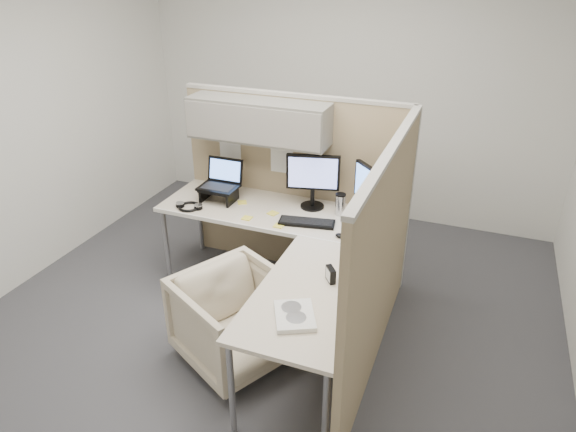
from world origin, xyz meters
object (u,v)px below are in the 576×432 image
(office_chair, at_px, (236,316))
(keyboard, at_px, (307,223))
(desk, at_px, (285,243))
(monitor_left, at_px, (313,177))

(office_chair, xyz_separation_m, keyboard, (0.23, 0.85, 0.37))
(desk, distance_m, keyboard, 0.29)
(monitor_left, bearing_deg, office_chair, -111.58)
(desk, relative_size, office_chair, 2.71)
(office_chair, relative_size, monitor_left, 1.59)
(office_chair, height_order, keyboard, keyboard)
(monitor_left, height_order, keyboard, monitor_left)
(office_chair, bearing_deg, desk, 13.72)
(office_chair, bearing_deg, keyboard, 13.19)
(monitor_left, xyz_separation_m, keyboard, (0.06, -0.31, -0.26))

